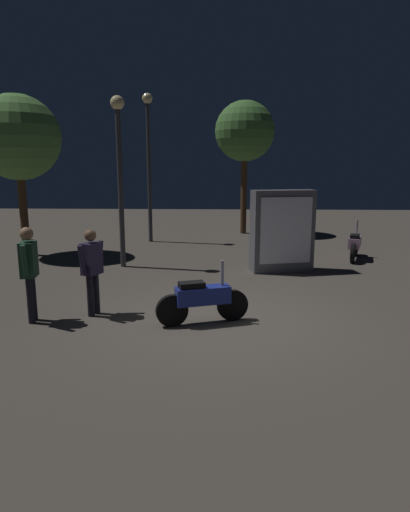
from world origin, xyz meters
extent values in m
plane|color=#4C443D|center=(0.00, 0.00, 0.00)|extent=(40.00, 40.00, 0.00)
cylinder|color=black|center=(-0.88, -0.39, 0.28)|extent=(0.56, 0.27, 0.56)
cylinder|color=black|center=(0.16, -0.05, 0.28)|extent=(0.56, 0.27, 0.56)
cube|color=navy|center=(-0.36, -0.22, 0.51)|extent=(1.00, 0.58, 0.30)
cube|color=black|center=(-0.55, -0.28, 0.71)|extent=(0.49, 0.37, 0.10)
cylinder|color=gray|center=(-0.03, -0.11, 0.89)|extent=(0.08, 0.08, 0.45)
sphere|color=#F2EABF|center=(0.07, -0.08, 0.56)|extent=(0.12, 0.12, 0.12)
cylinder|color=black|center=(3.66, 4.84, 0.28)|extent=(0.29, 0.56, 0.56)
cylinder|color=black|center=(4.05, 5.87, 0.28)|extent=(0.29, 0.56, 0.56)
cube|color=#C68CB7|center=(3.85, 5.36, 0.51)|extent=(0.61, 0.99, 0.30)
cube|color=black|center=(3.78, 5.17, 0.71)|extent=(0.38, 0.50, 0.10)
cylinder|color=gray|center=(3.98, 5.69, 0.89)|extent=(0.08, 0.08, 0.45)
sphere|color=#F2EABF|center=(4.01, 5.78, 0.56)|extent=(0.12, 0.12, 0.12)
cylinder|color=black|center=(-2.43, 0.08, 0.39)|extent=(0.12, 0.12, 0.78)
cylinder|color=black|center=(-2.36, 0.22, 0.39)|extent=(0.12, 0.12, 0.78)
cube|color=#261E38|center=(-2.40, 0.15, 1.06)|extent=(0.37, 0.43, 0.58)
sphere|color=brown|center=(-2.40, 0.15, 1.49)|extent=(0.21, 0.21, 0.21)
cylinder|color=#261E38|center=(-2.50, -0.07, 1.09)|extent=(0.16, 0.20, 0.53)
cylinder|color=#261E38|center=(-2.30, 0.37, 1.09)|extent=(0.16, 0.20, 0.53)
cylinder|color=black|center=(-3.37, -0.33, 0.41)|extent=(0.12, 0.12, 0.82)
cylinder|color=black|center=(-3.39, -0.17, 0.41)|extent=(0.12, 0.12, 0.82)
cube|color=#1E3F2D|center=(-3.38, -0.25, 1.13)|extent=(0.29, 0.39, 0.61)
sphere|color=#9E7251|center=(-3.38, -0.25, 1.58)|extent=(0.23, 0.23, 0.23)
cylinder|color=#1E3F2D|center=(-3.34, -0.49, 1.16)|extent=(0.12, 0.20, 0.56)
cylinder|color=#1E3F2D|center=(-3.41, -0.01, 1.16)|extent=(0.12, 0.20, 0.56)
cylinder|color=#38383D|center=(-2.60, 8.20, 2.39)|extent=(0.14, 0.14, 4.79)
sphere|color=#F9E59E|center=(-2.60, 8.20, 4.93)|extent=(0.36, 0.36, 0.36)
cylinder|color=#38383D|center=(-2.72, 4.14, 2.07)|extent=(0.14, 0.14, 4.13)
sphere|color=#F9E59E|center=(-2.72, 4.14, 4.27)|extent=(0.36, 0.36, 0.36)
cylinder|color=#4C331E|center=(0.83, 10.31, 1.59)|extent=(0.24, 0.24, 3.18)
sphere|color=#477A38|center=(0.83, 10.31, 3.99)|extent=(2.31, 2.31, 2.31)
cylinder|color=#4C331E|center=(-6.03, 5.62, 1.32)|extent=(0.24, 0.24, 2.64)
sphere|color=#568C42|center=(-6.03, 5.62, 3.51)|extent=(2.48, 2.48, 2.48)
cube|color=#595960|center=(1.52, 3.82, 1.05)|extent=(1.67, 0.85, 2.10)
cube|color=white|center=(1.58, 3.55, 1.10)|extent=(1.32, 0.34, 1.68)
camera|label=1|loc=(-0.04, -7.71, 2.74)|focal=31.50mm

